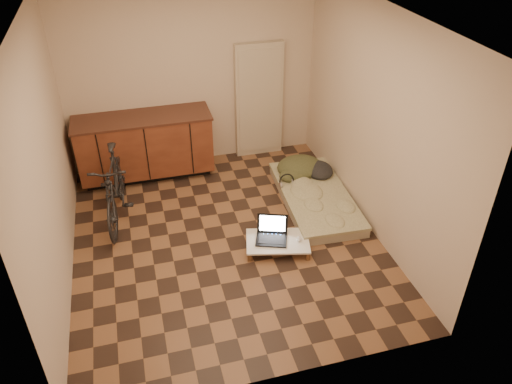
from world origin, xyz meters
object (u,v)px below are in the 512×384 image
object	(u,v)px
bicycle	(114,184)
futon	(315,197)
lap_desk	(278,241)
laptop	(272,234)

from	to	relation	value
bicycle	futon	xyz separation A→B (m)	(2.50, -0.34, -0.42)
futon	bicycle	bearing A→B (deg)	175.34
bicycle	lap_desk	world-z (taller)	bicycle
laptop	lap_desk	bearing A→B (deg)	-32.70
bicycle	laptop	xyz separation A→B (m)	(1.69, -1.05, -0.33)
bicycle	lap_desk	bearing A→B (deg)	-25.28
bicycle	laptop	bearing A→B (deg)	-24.42
lap_desk	laptop	distance (m)	0.11
futon	laptop	bearing A→B (deg)	-135.79
lap_desk	futon	bearing A→B (deg)	59.19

